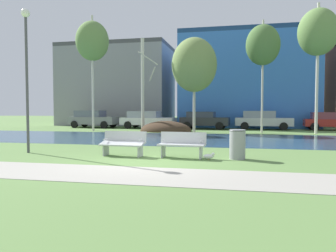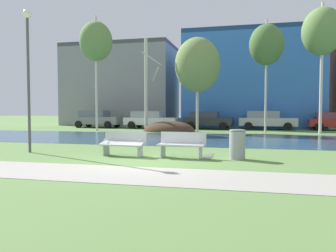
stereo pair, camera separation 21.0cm
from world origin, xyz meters
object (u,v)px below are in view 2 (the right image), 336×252
bench_right (182,144)px  parked_sedan_second_white (151,119)px  streetlamp (28,58)px  bench_left (123,143)px  parked_suv_fifth_red (335,121)px  parked_hatch_third_dark (208,120)px  trash_bin (237,144)px  seagull (209,156)px  parked_van_nearest_grey (97,119)px  parked_wagon_fourth_silver (267,120)px

bench_right → parked_sedan_second_white: parked_sedan_second_white is taller
streetlamp → parked_sedan_second_white: bearing=90.1°
bench_left → bench_right: bearing=0.0°
streetlamp → parked_suv_fifth_red: bearing=49.0°
parked_suv_fifth_red → parked_hatch_third_dark: bearing=-178.1°
trash_bin → parked_sedan_second_white: parked_sedan_second_white is taller
seagull → parked_sedan_second_white: (-6.92, 17.19, 0.67)m
bench_right → parked_sedan_second_white: (-5.98, 16.89, 0.33)m
seagull → bench_right: bearing=162.1°
parked_sedan_second_white → parked_van_nearest_grey: bearing=179.6°
bench_left → trash_bin: bearing=1.4°
bench_left → bench_right: same height
seagull → streetlamp: size_ratio=0.08×
parked_van_nearest_grey → bench_left: bearing=-61.9°
parked_sedan_second_white → parked_wagon_fourth_silver: size_ratio=1.04×
bench_left → parked_van_nearest_grey: bearing=118.1°
parked_sedan_second_white → parked_hatch_third_dark: parked_sedan_second_white is taller
bench_right → parked_hatch_third_dark: size_ratio=0.39×
trash_bin → parked_hatch_third_dark: parked_hatch_third_dark is taller
streetlamp → parked_hatch_third_dark: bearing=73.6°
parked_van_nearest_grey → parked_suv_fifth_red: (20.12, 0.39, -0.06)m
bench_left → parked_hatch_third_dark: parked_hatch_third_dark is taller
bench_left → bench_right: 2.11m
bench_left → streetlamp: bearing=178.3°
parked_van_nearest_grey → parked_hatch_third_dark: parked_van_nearest_grey is taller
bench_right → parked_suv_fifth_red: size_ratio=0.39×
seagull → parked_van_nearest_grey: size_ratio=0.09×
seagull → parked_van_nearest_grey: bearing=125.0°
bench_left → parked_wagon_fourth_silver: parked_wagon_fourth_silver is taller
bench_right → trash_bin: bearing=3.0°
streetlamp → parked_wagon_fourth_silver: streetlamp is taller
seagull → parked_hatch_third_dark: bearing=96.4°
parked_hatch_third_dark → parked_sedan_second_white: bearing=-179.0°
parked_wagon_fourth_silver → parked_sedan_second_white: bearing=-177.7°
seagull → parked_suv_fifth_red: (8.05, 17.61, 0.63)m
bench_right → parked_wagon_fourth_silver: size_ratio=0.35×
seagull → streetlamp: streetlamp is taller
parked_sedan_second_white → parked_suv_fifth_red: parked_sedan_second_white is taller
seagull → parked_suv_fifth_red: parked_suv_fifth_red is taller
seagull → trash_bin: bearing=24.1°
parked_hatch_third_dark → parked_wagon_fourth_silver: 4.83m
parked_hatch_third_dark → parked_suv_fifth_red: (9.99, 0.33, -0.02)m
parked_wagon_fourth_silver → bench_left: bearing=-108.9°
bench_right → streetlamp: streetlamp is taller
parked_suv_fifth_red → seagull: bearing=-114.6°
parked_van_nearest_grey → streetlamp: bearing=-72.9°
bench_left → parked_wagon_fourth_silver: bearing=71.1°
streetlamp → parked_suv_fifth_red: 22.96m
parked_sedan_second_white → trash_bin: bearing=-65.0°
bench_left → parked_van_nearest_grey: size_ratio=0.36×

